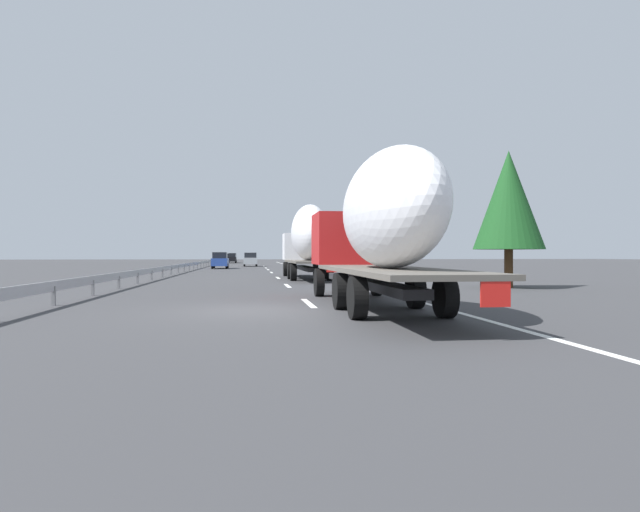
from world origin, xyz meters
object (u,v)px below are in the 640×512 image
(car_blue_sedan, at_px, (220,260))
(road_sign, at_px, (315,248))
(truck_trailing, at_px, (379,223))
(car_silver_hatch, at_px, (250,259))
(car_white_van, at_px, (232,258))
(truck_lead, at_px, (307,238))
(car_black_suv, at_px, (231,258))

(car_blue_sedan, relative_size, road_sign, 1.46)
(car_blue_sedan, xyz_separation_m, road_sign, (-5.20, -10.10, 1.34))
(truck_trailing, distance_m, road_sign, 41.12)
(car_blue_sedan, height_order, car_silver_hatch, car_blue_sedan)
(car_silver_hatch, height_order, car_white_van, car_white_van)
(truck_lead, distance_m, car_silver_hatch, 38.35)
(car_blue_sedan, bearing_deg, road_sign, -117.22)
(car_black_suv, height_order, road_sign, road_sign)
(truck_lead, bearing_deg, car_silver_hatch, 5.41)
(car_black_suv, distance_m, road_sign, 46.51)
(car_black_suv, xyz_separation_m, road_sign, (-45.35, -10.25, 1.35))
(car_blue_sedan, height_order, road_sign, road_sign)
(car_black_suv, xyz_separation_m, car_silver_hatch, (-28.94, -3.53, 0.01))
(truck_trailing, height_order, road_sign, truck_trailing)
(car_blue_sedan, distance_m, road_sign, 11.44)
(car_blue_sedan, distance_m, car_silver_hatch, 11.71)
(car_black_suv, bearing_deg, road_sign, -167.27)
(car_blue_sedan, bearing_deg, car_white_van, 0.22)
(car_black_suv, height_order, car_blue_sedan, car_blue_sedan)
(car_white_van, relative_size, road_sign, 1.32)
(truck_trailing, xyz_separation_m, car_silver_hatch, (57.40, 3.61, -1.53))
(truck_trailing, xyz_separation_m, car_white_van, (94.80, 7.19, -1.51))
(car_blue_sedan, relative_size, car_silver_hatch, 1.16)
(truck_trailing, bearing_deg, car_blue_sedan, 8.62)
(truck_lead, distance_m, road_sign, 21.96)
(car_black_suv, height_order, car_silver_hatch, car_silver_hatch)
(car_silver_hatch, xyz_separation_m, car_white_van, (37.40, 3.57, 0.02))
(truck_trailing, relative_size, car_blue_sedan, 2.79)
(car_black_suv, distance_m, car_white_van, 8.45)
(car_blue_sedan, bearing_deg, truck_trailing, -171.38)
(car_silver_hatch, relative_size, car_white_van, 0.96)
(truck_trailing, height_order, car_blue_sedan, truck_trailing)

